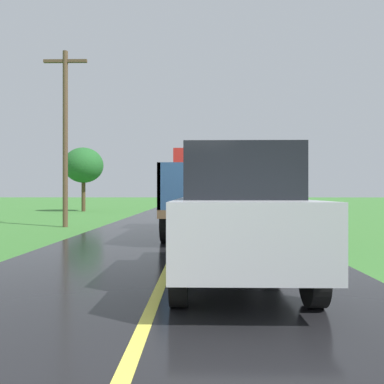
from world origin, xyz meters
TOP-DOWN VIEW (x-y plane):
  - banana_truck_near at (0.72, 11.22)m, footprint 2.38×5.82m
  - utility_pole_roadside at (-4.83, 13.71)m, footprint 1.74×0.20m
  - roadside_tree_mid_right at (-7.90, 25.85)m, footprint 2.85×2.85m
  - following_car at (1.08, 4.45)m, footprint 1.74×4.10m

SIDE VIEW (x-z plane):
  - following_car at x=1.08m, z-range 0.11..2.03m
  - banana_truck_near at x=0.72m, z-range 0.07..2.87m
  - roadside_tree_mid_right at x=-7.90m, z-range 1.02..5.67m
  - utility_pole_roadside at x=-4.83m, z-range 0.26..7.30m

